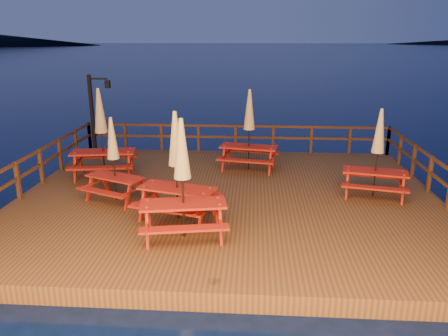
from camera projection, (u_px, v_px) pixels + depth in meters
The scene contains 11 objects.
ground at pixel (228, 208), 12.71m from camera, with size 500.00×500.00×0.00m, color black.
deck at pixel (228, 202), 12.66m from camera, with size 12.00×10.00×0.40m, color #4E2B19.
deck_piles at pixel (228, 218), 12.80m from camera, with size 11.44×9.44×1.40m.
railing at pixel (232, 154), 14.07m from camera, with size 11.80×9.75×1.10m.
lamp_post at pixel (96, 107), 16.76m from camera, with size 0.85×0.18×3.00m.
picnic_table_0 at pixel (183, 177), 9.63m from camera, with size 2.17×1.90×2.75m.
picnic_table_1 at pixel (176, 164), 10.63m from camera, with size 2.26×2.03×2.73m.
picnic_table_2 at pixel (114, 158), 11.89m from camera, with size 2.05×1.90×2.35m.
picnic_table_3 at pixel (101, 132), 13.83m from camera, with size 2.25×1.95×2.87m.
picnic_table_4 at pixel (377, 152), 12.16m from camera, with size 2.05×1.81×2.53m.
picnic_table_5 at pixel (249, 129), 14.63m from camera, with size 2.17×1.90×2.74m.
Camera 1 is at (0.67, -11.79, 4.85)m, focal length 35.00 mm.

